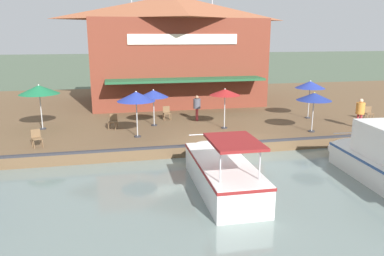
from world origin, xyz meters
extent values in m
plane|color=#4C5B47|center=(0.00, 0.00, 0.00)|extent=(220.00, 220.00, 0.00)
cube|color=brown|center=(-11.00, 0.00, 0.30)|extent=(22.00, 56.00, 0.60)
cube|color=#2D2D33|center=(-0.10, 0.00, 0.65)|extent=(0.20, 50.40, 0.10)
cube|color=brown|center=(-13.50, -0.52, 3.83)|extent=(8.82, 12.84, 6.47)
pyramid|color=#9E5638|center=(-13.50, -0.52, 8.01)|extent=(9.26, 13.48, 1.88)
cube|color=#235633|center=(-8.19, -0.52, 2.90)|extent=(1.80, 10.92, 0.16)
cube|color=silver|center=(-9.05, -0.52, 5.61)|extent=(0.08, 7.71, 0.70)
cylinder|color=silver|center=(-13.50, 2.69, 8.12)|extent=(0.06, 0.06, 2.09)
cylinder|color=silver|center=(-13.50, -3.73, 8.10)|extent=(0.06, 0.06, 2.06)
cylinder|color=#B7B7B7|center=(-4.82, -3.16, 1.60)|extent=(0.06, 0.06, 2.01)
cylinder|color=#2D2D33|center=(-4.82, -3.16, 0.63)|extent=(0.36, 0.36, 0.06)
cone|color=navy|center=(-4.82, -3.16, 2.54)|extent=(1.77, 1.77, 0.42)
cone|color=white|center=(-4.82, -3.16, 2.56)|extent=(1.10, 1.10, 0.34)
sphere|color=white|center=(-4.82, -3.16, 2.75)|extent=(0.08, 0.08, 0.08)
cylinder|color=#B7B7B7|center=(-3.30, 0.77, 1.69)|extent=(0.06, 0.06, 2.18)
cylinder|color=#2D2D33|center=(-3.30, 0.77, 0.63)|extent=(0.36, 0.36, 0.06)
cone|color=maroon|center=(-3.30, 0.77, 2.73)|extent=(1.77, 1.77, 0.35)
cone|color=white|center=(-3.30, 0.77, 2.75)|extent=(1.10, 1.10, 0.28)
sphere|color=white|center=(-3.30, 0.77, 2.90)|extent=(0.08, 0.08, 0.08)
cylinder|color=#B7B7B7|center=(-1.49, 5.34, 1.63)|extent=(0.06, 0.06, 2.07)
cylinder|color=#2D2D33|center=(-1.49, 5.34, 0.63)|extent=(0.36, 0.36, 0.06)
cone|color=navy|center=(-1.49, 5.34, 2.60)|extent=(1.91, 1.91, 0.42)
cone|color=yellow|center=(-1.49, 5.34, 2.62)|extent=(1.18, 1.18, 0.34)
sphere|color=yellow|center=(-1.49, 5.34, 2.81)|extent=(0.08, 0.08, 0.08)
cylinder|color=#B7B7B7|center=(-2.43, -4.32, 1.73)|extent=(0.06, 0.06, 2.26)
cylinder|color=#2D2D33|center=(-2.43, -4.32, 0.63)|extent=(0.36, 0.36, 0.06)
cone|color=navy|center=(-2.43, -4.32, 2.79)|extent=(2.00, 2.00, 0.49)
cone|color=white|center=(-2.43, -4.32, 2.81)|extent=(1.24, 1.24, 0.40)
sphere|color=white|center=(-2.43, -4.32, 3.04)|extent=(0.08, 0.08, 0.08)
cylinder|color=#B7B7B7|center=(-5.29, -9.57, 1.79)|extent=(0.06, 0.06, 2.38)
cylinder|color=#2D2D33|center=(-5.29, -9.57, 0.63)|extent=(0.36, 0.36, 0.06)
cone|color=#19663D|center=(-5.29, -9.57, 2.90)|extent=(2.24, 2.24, 0.51)
cone|color=silver|center=(-5.29, -9.57, 2.92)|extent=(1.39, 1.39, 0.40)
sphere|color=silver|center=(-5.29, -9.57, 3.16)|extent=(0.08, 0.08, 0.08)
cylinder|color=#B7B7B7|center=(-4.80, 6.93, 1.73)|extent=(0.06, 0.06, 2.27)
cylinder|color=#2D2D33|center=(-4.80, 6.93, 0.63)|extent=(0.36, 0.36, 0.06)
cone|color=navy|center=(-4.80, 6.93, 2.80)|extent=(1.89, 1.89, 0.45)
cone|color=white|center=(-4.80, 6.93, 2.82)|extent=(1.17, 1.17, 0.36)
sphere|color=white|center=(-4.80, 6.93, 3.03)|extent=(0.08, 0.08, 0.08)
cube|color=brown|center=(-3.26, 10.63, 0.81)|extent=(0.05, 0.05, 0.42)
cube|color=brown|center=(-3.33, 10.24, 0.81)|extent=(0.05, 0.05, 0.42)
cube|color=brown|center=(-3.66, 10.70, 0.81)|extent=(0.05, 0.05, 0.42)
cube|color=brown|center=(-3.73, 10.31, 0.81)|extent=(0.05, 0.05, 0.42)
cube|color=brown|center=(-3.49, 10.47, 1.03)|extent=(0.51, 0.51, 0.05)
cube|color=brown|center=(-3.69, 10.50, 1.25)|extent=(0.12, 0.44, 0.40)
cube|color=brown|center=(-4.24, -5.46, 0.81)|extent=(0.05, 0.05, 0.42)
cube|color=brown|center=(-4.36, -5.84, 0.81)|extent=(0.05, 0.05, 0.42)
cube|color=brown|center=(-4.63, -5.34, 0.81)|extent=(0.05, 0.05, 0.42)
cube|color=brown|center=(-4.74, -5.72, 0.81)|extent=(0.05, 0.05, 0.42)
cube|color=brown|center=(-4.49, -5.59, 1.03)|extent=(0.55, 0.55, 0.05)
cube|color=brown|center=(-4.69, -5.53, 1.25)|extent=(0.17, 0.43, 0.40)
cube|color=brown|center=(-6.07, -1.95, 0.81)|extent=(0.04, 0.04, 0.42)
cube|color=brown|center=(-6.04, -2.35, 0.81)|extent=(0.04, 0.04, 0.42)
cube|color=brown|center=(-6.47, -1.99, 0.81)|extent=(0.04, 0.04, 0.42)
cube|color=brown|center=(-6.44, -2.38, 0.81)|extent=(0.04, 0.04, 0.42)
cube|color=brown|center=(-6.25, -2.17, 1.03)|extent=(0.47, 0.47, 0.05)
cube|color=brown|center=(-6.45, -2.19, 1.25)|extent=(0.07, 0.44, 0.40)
cube|color=brown|center=(-1.48, -8.96, 0.81)|extent=(0.05, 0.05, 0.42)
cube|color=brown|center=(-1.33, -9.33, 0.81)|extent=(0.05, 0.05, 0.42)
cube|color=brown|center=(-1.85, -9.10, 0.81)|extent=(0.05, 0.05, 0.42)
cube|color=brown|center=(-1.70, -9.47, 0.81)|extent=(0.05, 0.05, 0.42)
cube|color=brown|center=(-1.59, -9.21, 1.03)|extent=(0.57, 0.57, 0.05)
cube|color=brown|center=(-1.78, -9.29, 1.25)|extent=(0.20, 0.42, 0.40)
cylinder|color=#B23338|center=(-5.75, -0.34, 0.99)|extent=(0.13, 0.13, 0.78)
cylinder|color=#B23338|center=(-5.59, -0.33, 0.99)|extent=(0.13, 0.13, 0.78)
cylinder|color=#4C4C56|center=(-5.67, -0.33, 1.68)|extent=(0.45, 0.45, 0.61)
sphere|color=#9E7051|center=(-5.67, -0.33, 2.10)|extent=(0.21, 0.21, 0.21)
cylinder|color=#B23338|center=(-1.83, 8.47, 1.02)|extent=(0.13, 0.13, 0.84)
cylinder|color=#B23338|center=(-1.70, 8.57, 1.02)|extent=(0.13, 0.13, 0.84)
cylinder|color=orange|center=(-1.77, 8.52, 1.77)|extent=(0.49, 0.49, 0.66)
sphere|color=#DBB28E|center=(-1.77, 8.52, 2.21)|extent=(0.23, 0.23, 0.23)
cube|color=white|center=(4.11, -1.53, 0.65)|extent=(5.47, 2.01, 1.14)
ellipsoid|color=white|center=(1.39, -1.49, 0.65)|extent=(1.95, 1.86, 1.14)
cube|color=maroon|center=(4.11, -1.53, 1.14)|extent=(5.53, 2.05, 0.10)
cube|color=maroon|center=(5.38, -1.55, 2.37)|extent=(2.37, 1.67, 0.10)
cylinder|color=silver|center=(6.10, -0.88, 1.80)|extent=(0.05, 0.05, 1.15)
cylinder|color=silver|center=(6.08, -2.23, 1.80)|extent=(0.05, 0.05, 1.15)
cylinder|color=silver|center=(1.16, -1.48, 1.52)|extent=(0.06, 1.54, 0.04)
ellipsoid|color=silver|center=(2.09, 5.85, 0.57)|extent=(2.93, 3.09, 0.98)
cylinder|color=silver|center=(1.78, 5.87, 1.36)|extent=(0.21, 2.45, 0.04)
cylinder|color=brown|center=(-19.03, 1.22, 2.30)|extent=(0.41, 0.41, 3.40)
sphere|color=#387033|center=(-19.03, 1.22, 5.55)|extent=(4.14, 4.14, 4.14)
sphere|color=#387033|center=(-18.20, 0.60, 5.13)|extent=(2.90, 2.90, 2.90)
camera|label=1|loc=(17.04, -5.51, 5.89)|focal=35.00mm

